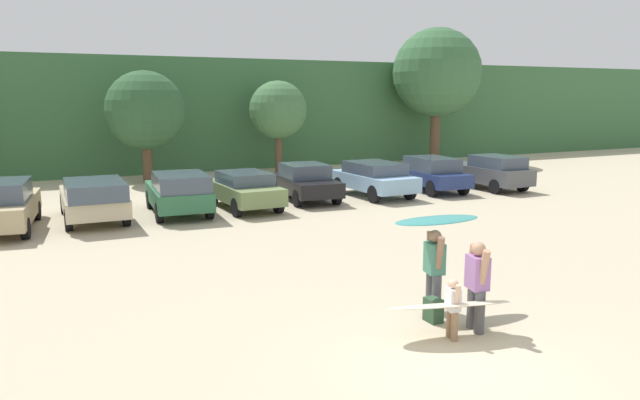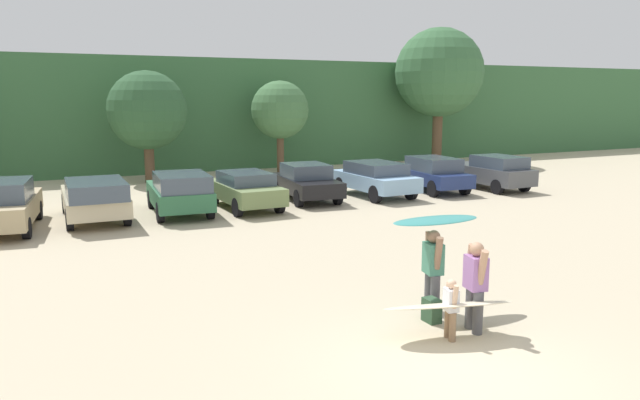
{
  "view_description": "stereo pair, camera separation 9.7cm",
  "coord_description": "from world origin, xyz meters",
  "px_view_note": "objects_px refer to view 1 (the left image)",
  "views": [
    {
      "loc": [
        -5.8,
        -6.96,
        4.16
      ],
      "look_at": [
        1.24,
        7.42,
        1.4
      ],
      "focal_mm": 33.88,
      "sensor_mm": 36.0,
      "label": 1
    },
    {
      "loc": [
        -5.71,
        -7.0,
        4.16
      ],
      "look_at": [
        1.24,
        7.42,
        1.4
      ],
      "focal_mm": 33.88,
      "sensor_mm": 36.0,
      "label": 2
    }
  ],
  "objects_px": {
    "parked_car_sky_blue": "(374,178)",
    "parked_car_dark_gray": "(490,171)",
    "backpack_dropped": "(433,310)",
    "parked_car_champagne": "(94,198)",
    "parked_car_olive_green": "(244,189)",
    "parked_car_tan": "(1,205)",
    "person_companion": "(477,281)",
    "parked_car_black": "(305,181)",
    "person_adult": "(434,266)",
    "parked_car_navy": "(432,173)",
    "surfboard_teal": "(437,220)",
    "parked_car_forest_green": "(179,192)",
    "person_child": "(453,305)",
    "surfboard_cream": "(450,305)"
  },
  "relations": [
    {
      "from": "parked_car_sky_blue",
      "to": "person_adult",
      "type": "height_order",
      "value": "person_adult"
    },
    {
      "from": "parked_car_champagne",
      "to": "person_child",
      "type": "relative_size",
      "value": 4.59
    },
    {
      "from": "parked_car_tan",
      "to": "person_adult",
      "type": "bearing_deg",
      "value": -139.59
    },
    {
      "from": "parked_car_black",
      "to": "person_companion",
      "type": "xyz_separation_m",
      "value": [
        -3.02,
        -13.87,
        0.16
      ]
    },
    {
      "from": "person_adult",
      "to": "person_companion",
      "type": "height_order",
      "value": "same"
    },
    {
      "from": "parked_car_champagne",
      "to": "parked_car_sky_blue",
      "type": "distance_m",
      "value": 11.06
    },
    {
      "from": "parked_car_forest_green",
      "to": "parked_car_black",
      "type": "distance_m",
      "value": 5.36
    },
    {
      "from": "parked_car_tan",
      "to": "parked_car_sky_blue",
      "type": "relative_size",
      "value": 1.12
    },
    {
      "from": "parked_car_black",
      "to": "parked_car_sky_blue",
      "type": "relative_size",
      "value": 1.03
    },
    {
      "from": "person_adult",
      "to": "surfboard_teal",
      "type": "xyz_separation_m",
      "value": [
        0.14,
        0.14,
        0.87
      ]
    },
    {
      "from": "parked_car_dark_gray",
      "to": "parked_car_forest_green",
      "type": "bearing_deg",
      "value": 88.89
    },
    {
      "from": "parked_car_forest_green",
      "to": "person_adult",
      "type": "distance_m",
      "value": 12.13
    },
    {
      "from": "parked_car_tan",
      "to": "surfboard_cream",
      "type": "xyz_separation_m",
      "value": [
        7.2,
        -12.89,
        -0.23
      ]
    },
    {
      "from": "parked_car_tan",
      "to": "parked_car_champagne",
      "type": "bearing_deg",
      "value": -75.96
    },
    {
      "from": "parked_car_black",
      "to": "parked_car_sky_blue",
      "type": "xyz_separation_m",
      "value": [
        2.94,
        -0.47,
        0.03
      ]
    },
    {
      "from": "person_companion",
      "to": "parked_car_black",
      "type": "bearing_deg",
      "value": -90.0
    },
    {
      "from": "parked_car_olive_green",
      "to": "parked_car_navy",
      "type": "distance_m",
      "value": 8.8
    },
    {
      "from": "surfboard_teal",
      "to": "surfboard_cream",
      "type": "relative_size",
      "value": 0.78
    },
    {
      "from": "person_companion",
      "to": "backpack_dropped",
      "type": "bearing_deg",
      "value": -46.34
    },
    {
      "from": "parked_car_navy",
      "to": "parked_car_sky_blue",
      "type": "bearing_deg",
      "value": 96.47
    },
    {
      "from": "parked_car_olive_green",
      "to": "backpack_dropped",
      "type": "height_order",
      "value": "parked_car_olive_green"
    },
    {
      "from": "parked_car_tan",
      "to": "parked_car_navy",
      "type": "distance_m",
      "value": 16.81
    },
    {
      "from": "parked_car_champagne",
      "to": "person_child",
      "type": "bearing_deg",
      "value": -160.39
    },
    {
      "from": "parked_car_sky_blue",
      "to": "parked_car_dark_gray",
      "type": "xyz_separation_m",
      "value": [
        5.78,
        -0.51,
        0.01
      ]
    },
    {
      "from": "parked_car_champagne",
      "to": "parked_car_olive_green",
      "type": "distance_m",
      "value": 5.28
    },
    {
      "from": "parked_car_tan",
      "to": "surfboard_cream",
      "type": "distance_m",
      "value": 14.77
    },
    {
      "from": "parked_car_tan",
      "to": "person_adult",
      "type": "distance_m",
      "value": 14.03
    },
    {
      "from": "parked_car_olive_green",
      "to": "parked_car_dark_gray",
      "type": "height_order",
      "value": "parked_car_dark_gray"
    },
    {
      "from": "parked_car_champagne",
      "to": "parked_car_olive_green",
      "type": "relative_size",
      "value": 1.19
    },
    {
      "from": "parked_car_black",
      "to": "surfboard_cream",
      "type": "distance_m",
      "value": 14.41
    },
    {
      "from": "backpack_dropped",
      "to": "parked_car_champagne",
      "type": "bearing_deg",
      "value": 110.56
    },
    {
      "from": "parked_car_navy",
      "to": "parked_car_champagne",
      "type": "bearing_deg",
      "value": 96.29
    },
    {
      "from": "surfboard_teal",
      "to": "backpack_dropped",
      "type": "bearing_deg",
      "value": 54.15
    },
    {
      "from": "parked_car_navy",
      "to": "backpack_dropped",
      "type": "relative_size",
      "value": 9.23
    },
    {
      "from": "parked_car_olive_green",
      "to": "parked_car_black",
      "type": "bearing_deg",
      "value": -76.54
    },
    {
      "from": "parked_car_tan",
      "to": "parked_car_dark_gray",
      "type": "xyz_separation_m",
      "value": [
        19.57,
        0.07,
        -0.02
      ]
    },
    {
      "from": "surfboard_teal",
      "to": "backpack_dropped",
      "type": "distance_m",
      "value": 1.73
    },
    {
      "from": "person_companion",
      "to": "surfboard_cream",
      "type": "bearing_deg",
      "value": 18.21
    },
    {
      "from": "parked_car_forest_green",
      "to": "person_companion",
      "type": "bearing_deg",
      "value": -165.68
    },
    {
      "from": "person_adult",
      "to": "backpack_dropped",
      "type": "height_order",
      "value": "person_adult"
    },
    {
      "from": "parked_car_forest_green",
      "to": "person_child",
      "type": "bearing_deg",
      "value": -168.4
    },
    {
      "from": "parked_car_dark_gray",
      "to": "parked_car_champagne",
      "type": "bearing_deg",
      "value": 88.59
    },
    {
      "from": "parked_car_olive_green",
      "to": "surfboard_teal",
      "type": "xyz_separation_m",
      "value": [
        -0.14,
        -11.86,
        1.04
      ]
    },
    {
      "from": "parked_car_champagne",
      "to": "parked_car_navy",
      "type": "relative_size",
      "value": 1.19
    },
    {
      "from": "parked_car_forest_green",
      "to": "person_adult",
      "type": "xyz_separation_m",
      "value": [
        2.17,
        -11.93,
        0.1
      ]
    },
    {
      "from": "parked_car_sky_blue",
      "to": "person_adult",
      "type": "xyz_separation_m",
      "value": [
        -6.07,
        -12.29,
        0.13
      ]
    },
    {
      "from": "parked_car_champagne",
      "to": "parked_car_forest_green",
      "type": "bearing_deg",
      "value": -91.41
    },
    {
      "from": "surfboard_cream",
      "to": "backpack_dropped",
      "type": "xyz_separation_m",
      "value": [
        0.21,
        0.75,
        -0.37
      ]
    },
    {
      "from": "surfboard_teal",
      "to": "parked_car_dark_gray",
      "type": "bearing_deg",
      "value": -132.1
    },
    {
      "from": "parked_car_dark_gray",
      "to": "backpack_dropped",
      "type": "xyz_separation_m",
      "value": [
        -12.16,
        -12.21,
        -0.58
      ]
    }
  ]
}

